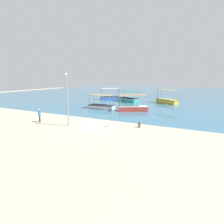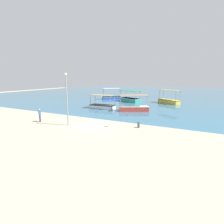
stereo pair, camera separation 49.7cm
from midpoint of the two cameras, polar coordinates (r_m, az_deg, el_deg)
name	(u,v)px [view 2 (the right image)]	position (r m, az deg, el deg)	size (l,w,h in m)	color
ground	(93,125)	(21.05, -5.51, -4.30)	(120.00, 120.00, 0.00)	gray
harbor_water	(166,93)	(66.25, 17.38, 5.84)	(110.00, 90.00, 0.00)	#305F79
fishing_boat_center	(169,101)	(40.41, 18.42, 3.51)	(5.08, 3.89, 2.96)	gold
fishing_boat_far_right	(130,99)	(41.40, 6.28, 4.15)	(5.54, 3.89, 2.56)	teal
fishing_boat_near_left	(102,106)	(32.20, -2.71, 2.08)	(4.69, 2.15, 2.47)	silver
fishing_boat_far_left	(134,108)	(29.77, 7.55, 1.39)	(5.10, 3.59, 2.73)	#D24333
fishing_boat_outer	(112,97)	(45.94, 0.24, 4.87)	(4.71, 4.26, 2.84)	#3656BC
pelican	(108,123)	(20.24, -0.67, -3.78)	(0.80, 0.41, 0.80)	#E0997A
lamp_post	(67,97)	(20.84, -13.86, 4.86)	(0.28, 0.28, 6.12)	gray
mooring_bollard	(139,124)	(20.11, 9.39, -3.99)	(0.27, 0.27, 0.73)	#47474C
fisherman_standing	(40,115)	(24.10, -21.97, -0.87)	(0.46, 0.39, 1.69)	#433341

